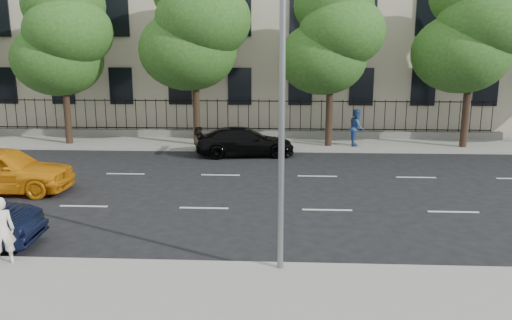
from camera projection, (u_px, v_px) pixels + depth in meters
The scene contains 14 objects.
ground at pixel (190, 236), 13.82m from camera, with size 120.00×120.00×0.00m, color black.
near_sidewalk at pixel (154, 304), 9.90m from camera, with size 60.00×4.00×0.15m, color gray.
far_sidewalk at pixel (236, 143), 27.47m from camera, with size 60.00×4.00×0.15m, color gray.
lane_markings at pixel (213, 189), 18.46m from camera, with size 49.60×4.62×0.01m, color silver, non-canonical shape.
iron_fence at pixel (238, 128), 29.01m from camera, with size 30.00×0.50×2.20m.
street_light at pixel (283, 44), 10.89m from camera, with size 0.25×3.32×8.05m.
tree_b at pixel (63, 36), 26.08m from camera, with size 5.53×5.12×8.97m.
tree_c at pixel (196, 24), 25.61m from camera, with size 5.89×5.50×9.80m.
tree_d at pixel (332, 35), 25.39m from camera, with size 5.34×4.94×8.84m.
tree_e at pixel (473, 28), 24.97m from camera, with size 5.71×5.31×9.46m.
yellow_taxi at pixel (2, 170), 17.93m from camera, with size 2.00×4.97×1.69m, color orange.
black_sedan at pixel (245, 142), 24.40m from camera, with size 1.96×4.82×1.40m, color black.
woman_near at pixel (1, 231), 11.47m from camera, with size 0.59×0.39×1.61m, color white.
pedestrian_far at pixel (357, 127), 26.24m from camera, with size 0.94×0.73×1.93m, color #274A8B.
Camera 1 is at (2.48, -12.96, 4.96)m, focal length 35.00 mm.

